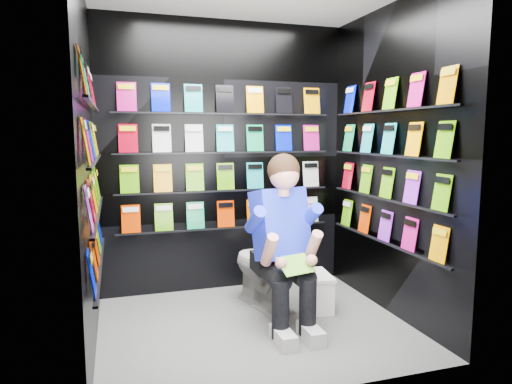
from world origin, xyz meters
name	(u,v)px	position (x,y,z in m)	size (l,w,h in m)	color
floor	(255,326)	(0.00, 0.00, 0.00)	(2.40, 2.40, 0.00)	slate
wall_back	(225,158)	(0.00, 1.00, 1.30)	(2.40, 0.04, 2.60)	black
wall_front	(307,176)	(0.00, -1.00, 1.30)	(2.40, 0.04, 2.60)	black
wall_left	(88,168)	(-1.20, 0.00, 1.30)	(0.04, 2.00, 2.60)	black
wall_right	(391,161)	(1.20, 0.00, 1.30)	(0.04, 2.00, 2.60)	black
comics_back	(225,157)	(0.00, 0.97, 1.31)	(2.10, 0.06, 1.37)	#DE5F00
comics_left	(92,167)	(-1.17, 0.00, 1.31)	(0.06, 1.70, 1.37)	#DE5F00
comics_right	(388,161)	(1.17, 0.00, 1.31)	(0.06, 1.70, 1.37)	#DE5F00
toilet	(264,266)	(0.22, 0.41, 0.37)	(0.42, 0.75, 0.73)	white
longbox	(316,293)	(0.63, 0.20, 0.14)	(0.21, 0.38, 0.29)	white
longbox_lid	(316,275)	(0.63, 0.20, 0.30)	(0.23, 0.40, 0.03)	white
reader	(280,226)	(0.22, 0.03, 0.80)	(0.57, 0.83, 1.53)	blue
held_comic	(296,265)	(0.22, -0.32, 0.58)	(0.26, 0.01, 0.18)	green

